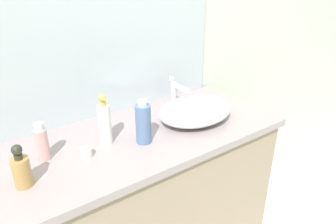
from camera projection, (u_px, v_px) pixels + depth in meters
bathroom_wall_rear at (120, 23)px, 1.51m from camera, size 6.00×0.06×2.60m
vanity_counter at (141, 212)px, 1.59m from camera, size 1.33×0.56×0.88m
sink_basin at (195, 111)px, 1.51m from camera, size 0.37×0.28×0.10m
faucet at (176, 91)px, 1.61m from camera, size 0.03×0.15×0.16m
soap_dispenser at (21, 169)px, 1.07m from camera, size 0.06×0.06×0.16m
lotion_bottle at (105, 123)px, 1.30m from camera, size 0.05×0.05×0.22m
perfume_bottle at (143, 123)px, 1.32m from camera, size 0.06×0.06×0.19m
spray_can at (42, 143)px, 1.21m from camera, size 0.05×0.05×0.15m
candle_jar at (86, 152)px, 1.25m from camera, size 0.05×0.05×0.04m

